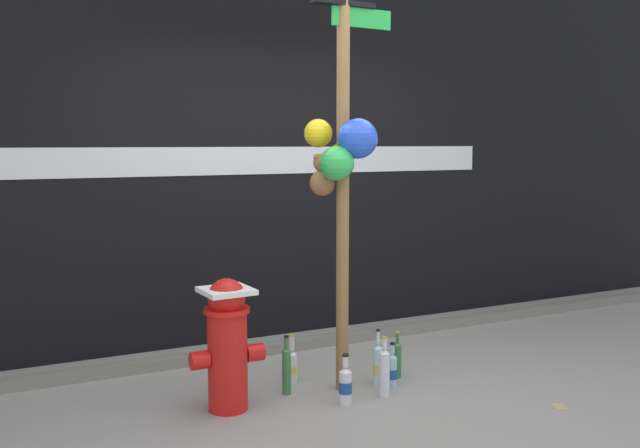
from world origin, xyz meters
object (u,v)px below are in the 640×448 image
Objects in this scene: memorial_post at (341,130)px; bottle_1 at (378,365)px; bottle_3 at (286,369)px; bottle_6 at (345,384)px; bottle_4 at (397,358)px; bottle_5 at (392,370)px; bottle_2 at (292,365)px; fire_hydrant at (227,342)px; bottle_0 at (384,371)px.

bottle_1 is at bearing -8.00° from memorial_post.
bottle_6 is (0.26, -0.32, -0.04)m from bottle_3.
bottle_3 reaches higher than bottle_4.
bottle_2 is at bearing 146.87° from bottle_5.
fire_hydrant reaches higher than bottle_4.
bottle_4 is (0.19, 0.06, -0.00)m from bottle_1.
fire_hydrant is at bearing 160.85° from bottle_6.
bottle_1 is 0.20m from bottle_4.
bottle_2 is at bearing 149.17° from bottle_1.
bottle_1 reaches higher than bottle_5.
bottle_3 reaches higher than bottle_6.
bottle_6 is at bearing -50.78° from bottle_3.
bottle_2 is (-0.50, 0.30, -0.02)m from bottle_1.
bottle_1 is 0.98× the size of bottle_3.
bottle_6 is (-0.29, -0.01, -0.04)m from bottle_0.
bottle_4 is 0.62m from bottle_6.
bottle_1 is 1.19× the size of bottle_6.
bottle_4 is (0.81, -0.05, -0.03)m from bottle_3.
bottle_3 is at bearing 129.22° from bottle_6.
bottle_1 is 0.58m from bottle_2.
memorial_post is 7.28× the size of bottle_3.
fire_hydrant reaches higher than bottle_1.
bottle_0 is 0.22m from bottle_1.
fire_hydrant is 2.07× the size of bottle_0.
memorial_post is 7.19× the size of bottle_0.
bottle_3 is (-0.55, 0.31, -0.00)m from bottle_0.
fire_hydrant reaches higher than bottle_2.
bottle_4 is at bearing -18.61° from bottle_2.
bottle_6 is at bearing -162.45° from bottle_5.
bottle_0 reaches higher than bottle_3.
bottle_2 is 0.23m from bottle_3.
bottle_0 reaches higher than bottle_4.
bottle_5 is (0.57, -0.37, -0.01)m from bottle_2.
bottle_3 is 0.82m from bottle_4.
bottle_3 is at bearing 169.81° from bottle_1.
bottle_1 is (0.26, -0.04, -1.56)m from memorial_post.
bottle_1 is (0.07, 0.20, -0.03)m from bottle_0.
bottle_0 is 0.63m from bottle_3.
bottle_5 is at bearing -33.13° from bottle_2.
bottle_0 is at bearing -49.55° from bottle_2.
bottle_3 is at bearing 150.17° from bottle_0.
bottle_2 is 0.73m from bottle_4.
fire_hydrant is 2.10× the size of bottle_3.
memorial_post reaches higher than fire_hydrant.
bottle_3 is (-0.36, 0.07, -1.54)m from memorial_post.
bottle_0 is 1.23× the size of bottle_6.
memorial_post reaches higher than bottle_0.
bottle_3 is (-0.12, -0.19, 0.04)m from bottle_2.
bottle_5 is at bearing -46.58° from bottle_1.
bottle_2 is 0.68m from bottle_5.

